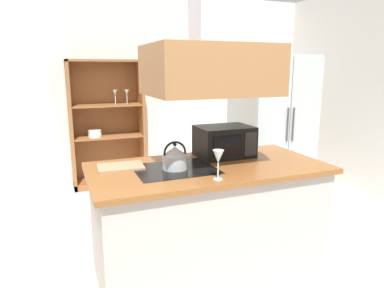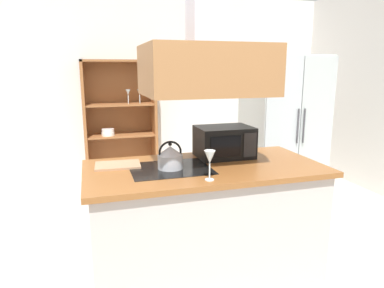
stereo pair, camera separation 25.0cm
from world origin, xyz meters
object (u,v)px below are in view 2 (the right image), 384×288
Objects in this scene: cutting_board at (118,165)px; dish_cabinet at (120,130)px; kettle at (170,157)px; wine_glass_on_counter at (210,158)px; microwave at (224,142)px; refrigerator at (283,128)px.

dish_cabinet is at bearing 84.54° from cutting_board.
kettle is 1.03× the size of wine_glass_on_counter.
dish_cabinet is at bearing 96.65° from wine_glass_on_counter.
dish_cabinet is at bearing 105.91° from microwave.
dish_cabinet is at bearing 93.27° from kettle.
kettle is at bearing -86.73° from dish_cabinet.
kettle is (0.15, -2.56, 0.22)m from dish_cabinet.
cutting_board is at bearing 154.24° from kettle.
kettle is at bearing 119.48° from wine_glass_on_counter.
wine_glass_on_counter is at bearing -60.52° from kettle.
microwave is (0.67, -2.34, 0.26)m from dish_cabinet.
dish_cabinet is 2.45m from microwave.
dish_cabinet is 8.51× the size of wine_glass_on_counter.
kettle is at bearing -142.41° from refrigerator.
cutting_board is at bearing -95.46° from dish_cabinet.
wine_glass_on_counter is (-1.58, -1.71, 0.15)m from refrigerator.
refrigerator is at bearing 47.16° from wine_glass_on_counter.
wine_glass_on_counter is at bearing -42.58° from cutting_board.
microwave reaches higher than wine_glass_on_counter.
refrigerator is 2.45m from cutting_board.
cutting_board is 0.90m from microwave.
microwave is (0.52, 0.22, 0.04)m from kettle.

